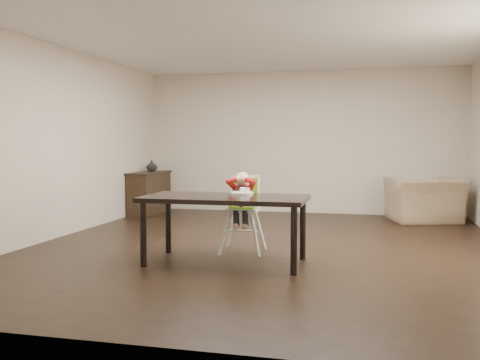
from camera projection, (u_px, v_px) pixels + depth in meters
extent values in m
plane|color=black|center=(267.00, 247.00, 6.88)|extent=(7.00, 7.00, 0.00)
cube|color=beige|center=(301.00, 142.00, 10.18)|extent=(6.00, 0.02, 2.70)
cube|color=beige|center=(165.00, 141.00, 3.40)|extent=(6.00, 0.02, 2.70)
cube|color=beige|center=(57.00, 142.00, 7.49)|extent=(0.02, 7.00, 2.70)
cube|color=white|center=(267.00, 34.00, 6.70)|extent=(6.00, 7.00, 0.02)
cube|color=black|center=(225.00, 198.00, 5.92)|extent=(1.80, 0.90, 0.05)
cylinder|color=black|center=(143.00, 234.00, 5.78)|extent=(0.07, 0.07, 0.70)
cylinder|color=black|center=(294.00, 241.00, 5.39)|extent=(0.07, 0.07, 0.70)
cylinder|color=black|center=(168.00, 224.00, 6.50)|extent=(0.07, 0.07, 0.70)
cylinder|color=black|center=(303.00, 229.00, 6.11)|extent=(0.07, 0.07, 0.70)
cylinder|color=white|center=(225.00, 233.00, 6.41)|extent=(0.04, 0.04, 0.52)
cylinder|color=white|center=(255.00, 234.00, 6.34)|extent=(0.04, 0.04, 0.52)
cylinder|color=white|center=(231.00, 228.00, 6.78)|extent=(0.04, 0.04, 0.52)
cylinder|color=white|center=(260.00, 229.00, 6.71)|extent=(0.04, 0.04, 0.52)
cube|color=white|center=(243.00, 210.00, 6.54)|extent=(0.39, 0.35, 0.05)
cube|color=#74B116|center=(243.00, 207.00, 6.54)|extent=(0.31, 0.29, 0.03)
cube|color=white|center=(245.00, 191.00, 6.67)|extent=(0.37, 0.06, 0.39)
cube|color=#74B116|center=(245.00, 192.00, 6.64)|extent=(0.32, 0.03, 0.35)
cube|color=black|center=(239.00, 192.00, 6.59)|extent=(0.03, 0.17, 0.02)
cube|color=black|center=(248.00, 193.00, 6.56)|extent=(0.03, 0.17, 0.02)
cylinder|color=red|center=(243.00, 196.00, 6.53)|extent=(0.22, 0.22, 0.25)
sphere|color=beige|center=(243.00, 179.00, 6.50)|extent=(0.17, 0.17, 0.17)
ellipsoid|color=brown|center=(243.00, 177.00, 6.52)|extent=(0.18, 0.17, 0.13)
sphere|color=beige|center=(238.00, 179.00, 6.42)|extent=(0.08, 0.08, 0.07)
sphere|color=beige|center=(244.00, 179.00, 6.40)|extent=(0.08, 0.08, 0.07)
cylinder|color=white|center=(242.00, 193.00, 6.12)|extent=(0.30, 0.30, 0.02)
torus|color=white|center=(242.00, 193.00, 6.12)|extent=(0.30, 0.30, 0.01)
imported|color=tan|center=(425.00, 192.00, 9.05)|extent=(1.30, 1.03, 1.00)
cube|color=black|center=(149.00, 193.00, 10.13)|extent=(0.40, 1.20, 0.76)
cube|color=black|center=(149.00, 173.00, 10.10)|extent=(0.44, 1.26, 0.03)
imported|color=#99999E|center=(152.00, 166.00, 10.22)|extent=(0.24, 0.24, 0.21)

